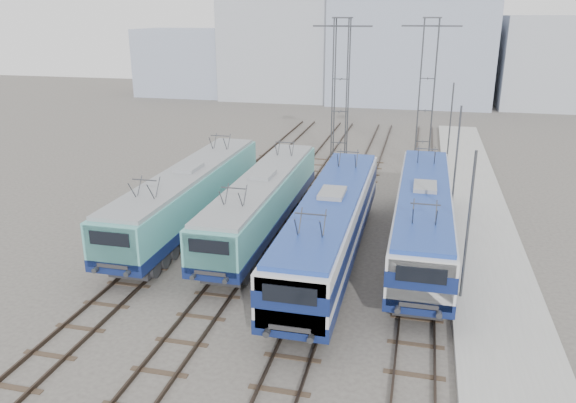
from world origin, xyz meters
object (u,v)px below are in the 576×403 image
at_px(locomotive_far_right, 423,214).
at_px(catenary_tower_west, 341,90).
at_px(locomotive_far_left, 189,194).
at_px(mast_mid, 456,161).
at_px(locomotive_center_left, 262,200).
at_px(mast_front, 468,230).
at_px(mast_rear, 450,126).
at_px(locomotive_center_right, 331,222).
at_px(catenary_tower_east, 427,90).

relative_size(locomotive_far_right, catenary_tower_west, 1.48).
xyz_separation_m(locomotive_far_left, mast_mid, (15.35, 6.45, 1.27)).
bearing_deg(locomotive_center_left, mast_mid, 30.38).
height_order(mast_front, mast_rear, same).
relative_size(locomotive_center_left, mast_mid, 2.45).
xyz_separation_m(locomotive_far_left, mast_rear, (15.35, 18.45, 1.27)).
height_order(catenary_tower_west, mast_mid, catenary_tower_west).
distance_m(locomotive_far_left, mast_mid, 16.70).
bearing_deg(mast_mid, catenary_tower_west, 137.07).
xyz_separation_m(locomotive_far_right, mast_rear, (1.85, 18.89, 1.23)).
bearing_deg(catenary_tower_west, mast_front, -66.73).
bearing_deg(mast_front, locomotive_center_left, 152.53).
height_order(locomotive_center_left, mast_front, mast_front).
bearing_deg(locomotive_center_left, locomotive_far_left, -178.82).
height_order(locomotive_far_right, mast_rear, mast_rear).
bearing_deg(mast_front, locomotive_center_right, 158.45).
bearing_deg(catenary_tower_west, mast_mid, -42.93).
relative_size(catenary_tower_west, catenary_tower_east, 1.00).
bearing_deg(locomotive_far_left, locomotive_center_left, 1.18).
distance_m(locomotive_far_right, catenary_tower_east, 17.45).
bearing_deg(catenary_tower_east, locomotive_far_right, -89.15).
bearing_deg(locomotive_center_right, mast_front, -21.55).
xyz_separation_m(locomotive_center_right, catenary_tower_west, (-2.25, 17.49, 4.31)).
bearing_deg(locomotive_far_left, mast_front, -19.87).
relative_size(locomotive_far_left, catenary_tower_west, 1.49).
distance_m(catenary_tower_west, mast_mid, 12.16).
bearing_deg(mast_rear, catenary_tower_east, -136.40).
distance_m(locomotive_center_right, catenary_tower_west, 18.15).
bearing_deg(locomotive_center_left, mast_rear, 59.42).
distance_m(locomotive_center_left, mast_front, 12.30).
bearing_deg(mast_mid, mast_front, -90.00).
height_order(locomotive_far_right, catenary_tower_west, catenary_tower_west).
bearing_deg(mast_rear, locomotive_center_left, -120.58).
height_order(locomotive_center_left, mast_rear, mast_rear).
bearing_deg(catenary_tower_east, locomotive_center_right, -102.30).
distance_m(catenary_tower_east, mast_front, 22.32).
height_order(catenary_tower_east, mast_rear, catenary_tower_east).
xyz_separation_m(locomotive_far_right, mast_front, (1.85, -5.11, 1.23)).
bearing_deg(locomotive_far_right, mast_mid, 74.97).
relative_size(locomotive_far_right, mast_mid, 2.54).
bearing_deg(locomotive_far_left, locomotive_far_right, -1.86).
xyz_separation_m(catenary_tower_west, catenary_tower_east, (6.50, 2.00, 0.00)).
bearing_deg(mast_mid, locomotive_center_left, -149.62).
height_order(mast_front, mast_mid, same).
height_order(locomotive_center_left, catenary_tower_east, catenary_tower_east).
height_order(locomotive_far_left, locomotive_far_right, locomotive_far_left).
relative_size(locomotive_far_right, mast_rear, 2.54).
bearing_deg(locomotive_center_left, mast_front, -27.47).
distance_m(locomotive_center_right, mast_rear, 22.44).
bearing_deg(locomotive_far_right, locomotive_center_left, 176.62).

